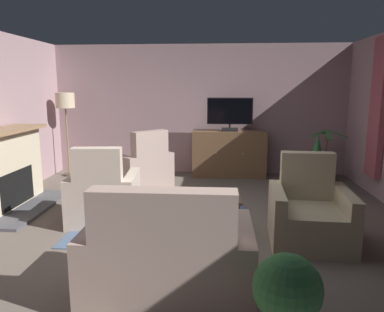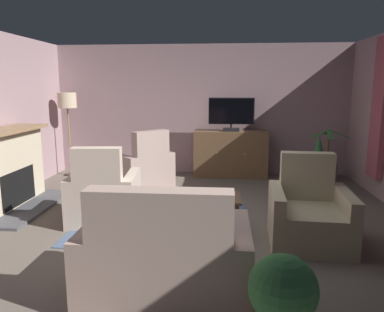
{
  "view_description": "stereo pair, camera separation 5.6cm",
  "coord_description": "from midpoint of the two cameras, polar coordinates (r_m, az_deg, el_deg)",
  "views": [
    {
      "loc": [
        0.43,
        -4.56,
        1.78
      ],
      "look_at": [
        0.06,
        0.33,
        0.87
      ],
      "focal_mm": 34.78,
      "sensor_mm": 36.0,
      "label": 1
    },
    {
      "loc": [
        0.48,
        -4.55,
        1.78
      ],
      "look_at": [
        0.06,
        0.33,
        0.87
      ],
      "focal_mm": 34.78,
      "sensor_mm": 36.0,
      "label": 2
    }
  ],
  "objects": [
    {
      "name": "tv_cabinet",
      "position": [
        7.51,
        6.14,
        0.18
      ],
      "size": [
        1.46,
        0.49,
        0.92
      ],
      "color": "#4A3523",
      "rests_on": "ground_plane"
    },
    {
      "name": "curtain_panel_far",
      "position": [
        6.62,
        27.04,
        6.52
      ],
      "size": [
        0.1,
        0.44,
        2.21
      ],
      "primitive_type": "cube",
      "color": "#A34C56"
    },
    {
      "name": "potted_plant_small_fern_corner",
      "position": [
        7.51,
        20.03,
        -2.12
      ],
      "size": [
        0.71,
        0.74,
        1.0
      ],
      "color": "slate",
      "rests_on": "ground_plane"
    },
    {
      "name": "armchair_near_window",
      "position": [
        4.56,
        17.85,
        -8.7
      ],
      "size": [
        0.93,
        0.95,
        1.01
      ],
      "color": "tan",
      "rests_on": "ground_plane"
    },
    {
      "name": "potted_plant_tall_palm_by_window",
      "position": [
        2.65,
        14.34,
        -20.18
      ],
      "size": [
        0.46,
        0.46,
        0.72
      ],
      "color": "#99664C",
      "rests_on": "ground_plane"
    },
    {
      "name": "wall_back",
      "position": [
        7.76,
        1.6,
        7.11
      ],
      "size": [
        6.57,
        0.1,
        2.63
      ],
      "primitive_type": "cube",
      "color": "gray",
      "rests_on": "ground_plane"
    },
    {
      "name": "ground_plane",
      "position": [
        4.92,
        -0.7,
        -10.94
      ],
      "size": [
        6.57,
        6.86,
        0.04
      ],
      "primitive_type": "cube",
      "color": "#665B51"
    },
    {
      "name": "floor_lamp",
      "position": [
        7.84,
        -18.38,
        7.34
      ],
      "size": [
        0.36,
        0.36,
        1.67
      ],
      "color": "#4C4233",
      "rests_on": "ground_plane"
    },
    {
      "name": "fireplace",
      "position": [
        6.1,
        -26.43,
        -2.11
      ],
      "size": [
        0.88,
        1.76,
        1.18
      ],
      "color": "#4C4C51",
      "rests_on": "ground_plane"
    },
    {
      "name": "potted_plant_leafy_by_curtain",
      "position": [
        6.48,
        18.96,
        -0.98
      ],
      "size": [
        0.41,
        0.41,
        1.01
      ],
      "color": "beige",
      "rests_on": "ground_plane"
    },
    {
      "name": "sofa_floral",
      "position": [
        3.26,
        -3.61,
        -15.82
      ],
      "size": [
        1.41,
        0.92,
        1.04
      ],
      "color": "#BC9E8E",
      "rests_on": "ground_plane"
    },
    {
      "name": "tv_remote",
      "position": [
        4.6,
        0.73,
        -5.8
      ],
      "size": [
        0.18,
        0.07,
        0.02
      ],
      "primitive_type": "cube",
      "rotation": [
        0.0,
        0.0,
        0.14
      ],
      "color": "black",
      "rests_on": "coffee_table"
    },
    {
      "name": "armchair_by_fireplace",
      "position": [
        5.12,
        -13.06,
        -6.19
      ],
      "size": [
        0.94,
        0.95,
        1.05
      ],
      "color": "#C6B29E",
      "rests_on": "ground_plane"
    },
    {
      "name": "rug_central",
      "position": [
        5.04,
        -4.14,
        -10.11
      ],
      "size": [
        2.24,
        1.8,
        0.01
      ],
      "primitive_type": "cube",
      "color": "slate",
      "rests_on": "ground_plane"
    },
    {
      "name": "coffee_table",
      "position": [
        4.55,
        0.85,
        -6.88
      ],
      "size": [
        1.11,
        0.53,
        0.48
      ],
      "color": "brown",
      "rests_on": "ground_plane"
    },
    {
      "name": "armchair_facing_sofa",
      "position": [
        6.64,
        -7.29,
        -2.09
      ],
      "size": [
        1.22,
        1.22,
        1.05
      ],
      "color": "#A3897F",
      "rests_on": "ground_plane"
    },
    {
      "name": "television",
      "position": [
        7.35,
        6.27,
        6.5
      ],
      "size": [
        0.89,
        0.2,
        0.65
      ],
      "color": "black",
      "rests_on": "tv_cabinet"
    }
  ]
}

